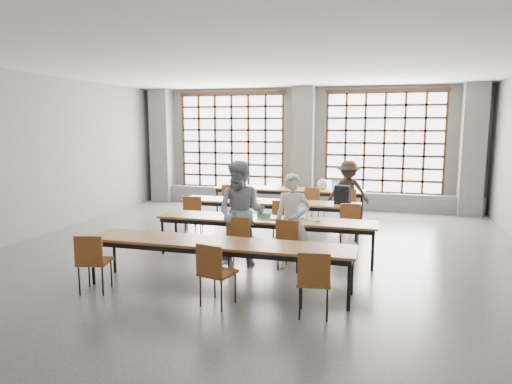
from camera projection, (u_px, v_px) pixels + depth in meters
floor at (256, 256)px, 8.49m from camera, size 11.00×11.00×0.00m
ceiling at (256, 62)px, 7.97m from camera, size 11.00×11.00×0.00m
wall_back at (305, 147)px, 13.47m from camera, size 10.00×0.00×10.00m
wall_front at (32, 229)px, 2.98m from camera, size 10.00×0.00×10.00m
wall_left at (26, 157)px, 9.54m from camera, size 0.00×11.00×11.00m
column_left at (162, 146)px, 14.38m from camera, size 0.60×0.55×3.50m
column_mid at (303, 148)px, 13.21m from camera, size 0.60×0.55×3.50m
column_right at (472, 150)px, 12.03m from camera, size 0.60×0.55×3.50m
window_left at (232, 142)px, 13.96m from camera, size 3.32×0.12×3.00m
window_right at (384, 143)px, 12.79m from camera, size 3.32×0.12×3.00m
sill_ledge at (303, 198)px, 13.50m from camera, size 9.80×0.35×0.50m
desk_row_a at (288, 191)px, 12.15m from camera, size 4.00×0.70×0.73m
desk_row_b at (270, 204)px, 10.18m from camera, size 4.00×0.70×0.73m
desk_row_c at (265, 222)px, 8.31m from camera, size 4.00×0.70×0.73m
desk_row_d at (218, 246)px, 6.67m from camera, size 4.00×0.70×0.73m
chair_back_left at (231, 197)px, 11.94m from camera, size 0.45×0.46×0.88m
chair_back_mid at (314, 201)px, 11.37m from camera, size 0.52×0.53×0.88m
chair_back_right at (348, 202)px, 11.15m from camera, size 0.44×0.45×0.88m
chair_mid_left at (193, 211)px, 10.02m from camera, size 0.52×0.52×0.88m
chair_mid_centre at (282, 216)px, 9.50m from camera, size 0.50×0.50×0.88m
chair_mid_right at (350, 220)px, 9.13m from camera, size 0.47×0.47×0.88m
chair_front_left at (239, 236)px, 7.81m from camera, size 0.45×0.45×0.88m
chair_front_right at (290, 239)px, 7.58m from camera, size 0.50×0.50×0.88m
chair_near_left at (92, 257)px, 6.54m from camera, size 0.50×0.50×0.88m
chair_near_mid at (214, 268)px, 6.05m from camera, size 0.51×0.51×0.88m
chair_near_right at (314, 277)px, 5.70m from camera, size 0.46×0.47×0.88m
student_male at (292, 222)px, 7.65m from camera, size 0.61×0.42×1.62m
student_female at (241, 213)px, 7.88m from camera, size 0.93×0.76×1.81m
student_back at (348, 192)px, 11.24m from camera, size 1.04×0.64×1.55m
laptop_front at (297, 216)px, 8.24m from camera, size 0.44×0.41×0.26m
laptop_back at (339, 188)px, 11.88m from camera, size 0.44×0.41×0.26m
mouse at (317, 220)px, 8.03m from camera, size 0.11×0.08×0.04m
green_box at (264, 215)px, 8.38m from camera, size 0.27×0.18×0.09m
phone at (274, 220)px, 8.16m from camera, size 0.14×0.10×0.01m
paper_sheet_a at (244, 199)px, 10.38m from camera, size 0.33×0.26×0.00m
paper_sheet_b at (256, 201)px, 10.21m from camera, size 0.33×0.26×0.00m
backpack at (343, 195)px, 9.77m from camera, size 0.35×0.26×0.40m
plastic_bag at (323, 184)px, 11.93m from camera, size 0.29×0.25×0.29m
red_pouch at (95, 258)px, 6.62m from camera, size 0.22×0.14×0.06m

